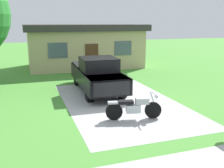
% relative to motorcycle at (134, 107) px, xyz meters
% --- Properties ---
extents(ground_plane, '(80.00, 80.00, 0.00)m').
position_rel_motorcycle_xyz_m(ground_plane, '(0.26, 2.15, -0.47)').
color(ground_plane, '#4B8F36').
extents(driveway_pad, '(5.10, 8.60, 0.01)m').
position_rel_motorcycle_xyz_m(driveway_pad, '(0.26, 2.15, -0.47)').
color(driveway_pad, '#ABABAB').
rests_on(driveway_pad, ground).
extents(sidewalk_strip, '(36.00, 1.80, 0.01)m').
position_rel_motorcycle_xyz_m(sidewalk_strip, '(0.26, -3.85, -0.47)').
color(sidewalk_strip, '#B4B4AE').
rests_on(sidewalk_strip, ground).
extents(motorcycle, '(2.19, 0.80, 1.09)m').
position_rel_motorcycle_xyz_m(motorcycle, '(0.00, 0.00, 0.00)').
color(motorcycle, black).
rests_on(motorcycle, ground).
extents(pickup_truck, '(2.16, 5.68, 1.90)m').
position_rel_motorcycle_xyz_m(pickup_truck, '(-0.23, 4.66, 0.48)').
color(pickup_truck, black).
rests_on(pickup_truck, ground).
extents(neighbor_house, '(9.60, 5.60, 3.50)m').
position_rel_motorcycle_xyz_m(neighbor_house, '(0.94, 12.82, 1.32)').
color(neighbor_house, tan).
rests_on(neighbor_house, ground).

